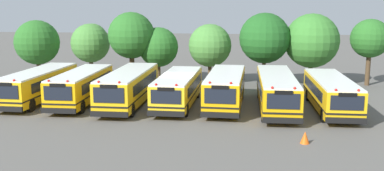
{
  "coord_description": "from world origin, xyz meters",
  "views": [
    {
      "loc": [
        5.21,
        -32.67,
        7.8
      ],
      "look_at": [
        1.1,
        0.0,
        1.6
      ],
      "focal_mm": 41.28,
      "sensor_mm": 36.0,
      "label": 1
    }
  ],
  "objects_px": {
    "school_bus_6": "(331,92)",
    "tree_5": "(265,38)",
    "school_bus_3": "(178,88)",
    "tree_0": "(38,43)",
    "school_bus_2": "(129,86)",
    "tree_2": "(133,35)",
    "school_bus_0": "(39,84)",
    "school_bus_1": "(81,86)",
    "tree_6": "(311,41)",
    "school_bus_5": "(277,90)",
    "tree_1": "(91,42)",
    "tree_7": "(369,39)",
    "school_bus_4": "(225,88)",
    "tree_3": "(160,47)",
    "tree_4": "(209,45)",
    "traffic_cone": "(305,137)"
  },
  "relations": [
    {
      "from": "school_bus_2",
      "to": "tree_3",
      "type": "height_order",
      "value": "tree_3"
    },
    {
      "from": "school_bus_4",
      "to": "tree_5",
      "type": "height_order",
      "value": "tree_5"
    },
    {
      "from": "school_bus_1",
      "to": "school_bus_3",
      "type": "xyz_separation_m",
      "value": [
        7.61,
        0.27,
        -0.05
      ]
    },
    {
      "from": "school_bus_3",
      "to": "tree_0",
      "type": "distance_m",
      "value": 18.73
    },
    {
      "from": "school_bus_5",
      "to": "tree_6",
      "type": "height_order",
      "value": "tree_6"
    },
    {
      "from": "school_bus_1",
      "to": "school_bus_6",
      "type": "relative_size",
      "value": 0.93
    },
    {
      "from": "tree_0",
      "to": "traffic_cone",
      "type": "xyz_separation_m",
      "value": [
        24.41,
        -17.94,
        -3.43
      ]
    },
    {
      "from": "school_bus_1",
      "to": "tree_7",
      "type": "height_order",
      "value": "tree_7"
    },
    {
      "from": "school_bus_4",
      "to": "tree_1",
      "type": "bearing_deg",
      "value": -36.22
    },
    {
      "from": "school_bus_1",
      "to": "tree_4",
      "type": "height_order",
      "value": "tree_4"
    },
    {
      "from": "school_bus_5",
      "to": "tree_7",
      "type": "height_order",
      "value": "tree_7"
    },
    {
      "from": "school_bus_6",
      "to": "tree_5",
      "type": "bearing_deg",
      "value": -64.81
    },
    {
      "from": "school_bus_3",
      "to": "tree_5",
      "type": "height_order",
      "value": "tree_5"
    },
    {
      "from": "school_bus_0",
      "to": "school_bus_4",
      "type": "bearing_deg",
      "value": -179.27
    },
    {
      "from": "school_bus_5",
      "to": "tree_1",
      "type": "distance_m",
      "value": 21.68
    },
    {
      "from": "tree_0",
      "to": "tree_7",
      "type": "distance_m",
      "value": 32.42
    },
    {
      "from": "school_bus_6",
      "to": "tree_6",
      "type": "bearing_deg",
      "value": -89.92
    },
    {
      "from": "traffic_cone",
      "to": "tree_3",
      "type": "bearing_deg",
      "value": 123.51
    },
    {
      "from": "tree_7",
      "to": "tree_4",
      "type": "bearing_deg",
      "value": -175.7
    },
    {
      "from": "school_bus_1",
      "to": "tree_7",
      "type": "xyz_separation_m",
      "value": [
        24.13,
        10.88,
        3.04
      ]
    },
    {
      "from": "school_bus_1",
      "to": "tree_6",
      "type": "distance_m",
      "value": 21.49
    },
    {
      "from": "school_bus_3",
      "to": "tree_6",
      "type": "height_order",
      "value": "tree_6"
    },
    {
      "from": "tree_2",
      "to": "tree_3",
      "type": "distance_m",
      "value": 2.87
    },
    {
      "from": "school_bus_0",
      "to": "tree_2",
      "type": "height_order",
      "value": "tree_2"
    },
    {
      "from": "school_bus_6",
      "to": "tree_1",
      "type": "bearing_deg",
      "value": -28.43
    },
    {
      "from": "tree_4",
      "to": "tree_7",
      "type": "relative_size",
      "value": 0.92
    },
    {
      "from": "tree_5",
      "to": "traffic_cone",
      "type": "height_order",
      "value": "tree_5"
    },
    {
      "from": "school_bus_0",
      "to": "school_bus_2",
      "type": "distance_m",
      "value": 7.52
    },
    {
      "from": "tree_1",
      "to": "tree_6",
      "type": "distance_m",
      "value": 22.06
    },
    {
      "from": "tree_6",
      "to": "tree_1",
      "type": "bearing_deg",
      "value": 176.25
    },
    {
      "from": "school_bus_5",
      "to": "school_bus_2",
      "type": "bearing_deg",
      "value": 0.39
    },
    {
      "from": "school_bus_0",
      "to": "school_bus_1",
      "type": "height_order",
      "value": "school_bus_1"
    },
    {
      "from": "tree_1",
      "to": "tree_7",
      "type": "relative_size",
      "value": 0.9
    },
    {
      "from": "school_bus_3",
      "to": "tree_7",
      "type": "distance_m",
      "value": 19.87
    },
    {
      "from": "school_bus_3",
      "to": "tree_0",
      "type": "bearing_deg",
      "value": -30.16
    },
    {
      "from": "school_bus_2",
      "to": "tree_2",
      "type": "relative_size",
      "value": 1.48
    },
    {
      "from": "school_bus_4",
      "to": "tree_1",
      "type": "distance_m",
      "value": 18.55
    },
    {
      "from": "tree_5",
      "to": "school_bus_3",
      "type": "bearing_deg",
      "value": -126.76
    },
    {
      "from": "tree_3",
      "to": "tree_5",
      "type": "xyz_separation_m",
      "value": [
        10.04,
        -0.42,
        1.05
      ]
    },
    {
      "from": "school_bus_0",
      "to": "tree_5",
      "type": "bearing_deg",
      "value": -152.59
    },
    {
      "from": "school_bus_3",
      "to": "tree_1",
      "type": "height_order",
      "value": "tree_1"
    },
    {
      "from": "tree_4",
      "to": "tree_3",
      "type": "bearing_deg",
      "value": 179.9
    },
    {
      "from": "tree_0",
      "to": "school_bus_5",
      "type": "bearing_deg",
      "value": -22.46
    },
    {
      "from": "school_bus_3",
      "to": "tree_4",
      "type": "height_order",
      "value": "tree_4"
    },
    {
      "from": "school_bus_2",
      "to": "tree_2",
      "type": "height_order",
      "value": "tree_2"
    },
    {
      "from": "school_bus_1",
      "to": "school_bus_2",
      "type": "distance_m",
      "value": 3.8
    },
    {
      "from": "school_bus_1",
      "to": "school_bus_3",
      "type": "relative_size",
      "value": 0.97
    },
    {
      "from": "school_bus_1",
      "to": "school_bus_0",
      "type": "bearing_deg",
      "value": -7.13
    },
    {
      "from": "school_bus_3",
      "to": "tree_2",
      "type": "distance_m",
      "value": 10.98
    },
    {
      "from": "school_bus_3",
      "to": "traffic_cone",
      "type": "xyz_separation_m",
      "value": [
        8.53,
        -8.32,
        -0.99
      ]
    }
  ]
}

